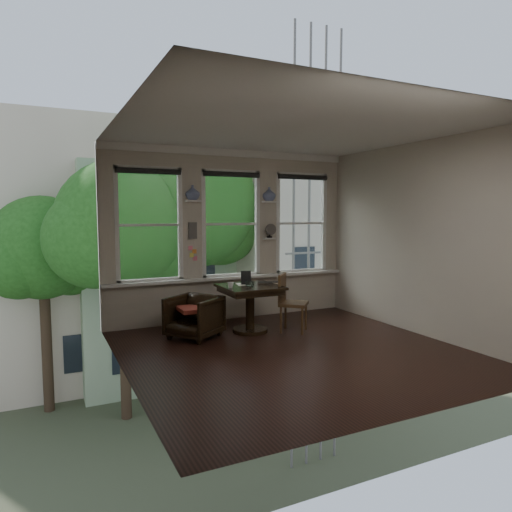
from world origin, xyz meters
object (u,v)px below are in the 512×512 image
table (250,309)px  side_chair_right (294,303)px  mug (231,285)px  armchair_left (194,317)px  laptop (269,283)px

table → side_chair_right: (0.64, -0.27, 0.09)m
table → mug: size_ratio=9.28×
table → side_chair_right: bearing=-23.1°
table → side_chair_right: 0.70m
side_chair_right → mug: size_ratio=9.48×
table → mug: 0.57m
armchair_left → side_chair_right: size_ratio=0.78×
armchair_left → laptop: (1.26, -0.03, 0.44)m
side_chair_right → laptop: size_ratio=2.61×
table → mug: (-0.37, -0.09, 0.42)m
table → laptop: laptop is taller
armchair_left → side_chair_right: 1.60m
table → armchair_left: table is taller
armchair_left → laptop: size_ratio=2.03×
armchair_left → mug: mug is taller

